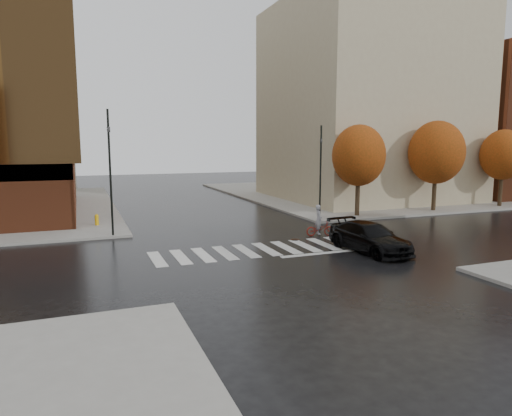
{
  "coord_description": "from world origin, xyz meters",
  "views": [
    {
      "loc": [
        -8.71,
        -20.37,
        5.35
      ],
      "look_at": [
        -0.19,
        1.45,
        2.0
      ],
      "focal_mm": 32.0,
      "sensor_mm": 36.0,
      "label": 1
    }
  ],
  "objects": [
    {
      "name": "fire_hydrant",
      "position": [
        -7.76,
        10.0,
        0.54
      ],
      "size": [
        0.25,
        0.25,
        0.71
      ],
      "color": "yellow",
      "rests_on": "sidewalk_nw"
    },
    {
      "name": "building_ne_tan",
      "position": [
        17.0,
        17.0,
        9.15
      ],
      "size": [
        16.0,
        16.0,
        18.0
      ],
      "primitive_type": "cube",
      "color": "tan",
      "rests_on": "sidewalk_ne"
    },
    {
      "name": "crosswalk",
      "position": [
        0.0,
        0.5,
        0.01
      ],
      "size": [
        12.0,
        3.0,
        0.01
      ],
      "primitive_type": "cube",
      "color": "silver",
      "rests_on": "ground"
    },
    {
      "name": "traffic_light_nw",
      "position": [
        -7.04,
        6.3,
        4.14
      ],
      "size": [
        0.21,
        0.19,
        7.05
      ],
      "rotation": [
        0.0,
        0.0,
        -1.88
      ],
      "color": "black",
      "rests_on": "sidewalk_nw"
    },
    {
      "name": "tree_ne_c",
      "position": [
        24.0,
        7.4,
        4.37
      ],
      "size": [
        3.6,
        3.6,
        6.31
      ],
      "color": "#2E2114",
      "rests_on": "sidewalk_ne"
    },
    {
      "name": "sedan",
      "position": [
        4.59,
        -1.8,
        0.72
      ],
      "size": [
        2.47,
        5.13,
        1.44
      ],
      "primitive_type": "imported",
      "rotation": [
        0.0,
        0.0,
        0.09
      ],
      "color": "black",
      "rests_on": "ground"
    },
    {
      "name": "sidewalk_ne",
      "position": [
        21.0,
        21.0,
        0.07
      ],
      "size": [
        30.0,
        30.0,
        0.15
      ],
      "primitive_type": "cube",
      "color": "gray",
      "rests_on": "ground"
    },
    {
      "name": "ground",
      "position": [
        0.0,
        0.0,
        0.0
      ],
      "size": [
        120.0,
        120.0,
        0.0
      ],
      "primitive_type": "plane",
      "color": "black",
      "rests_on": "ground"
    },
    {
      "name": "tree_ne_a",
      "position": [
        10.0,
        7.4,
        4.46
      ],
      "size": [
        3.8,
        3.8,
        6.5
      ],
      "color": "#2E2114",
      "rests_on": "sidewalk_ne"
    },
    {
      "name": "manhole",
      "position": [
        2.34,
        2.0,
        0.01
      ],
      "size": [
        0.66,
        0.66,
        0.01
      ],
      "primitive_type": "cylinder",
      "rotation": [
        0.0,
        0.0,
        -0.28
      ],
      "color": "#442818",
      "rests_on": "ground"
    },
    {
      "name": "traffic_light_ne",
      "position": [
        6.3,
        6.3,
        3.67
      ],
      "size": [
        0.13,
        0.16,
        6.34
      ],
      "rotation": [
        0.0,
        0.0,
        3.15
      ],
      "color": "black",
      "rests_on": "sidewalk_ne"
    },
    {
      "name": "tree_ne_b",
      "position": [
        17.0,
        7.4,
        4.62
      ],
      "size": [
        4.2,
        4.2,
        6.89
      ],
      "color": "#2E2114",
      "rests_on": "sidewalk_ne"
    },
    {
      "name": "building_nw_far",
      "position": [
        -16.0,
        37.0,
        10.15
      ],
      "size": [
        14.0,
        12.0,
        20.0
      ],
      "primitive_type": "cube",
      "color": "tan",
      "rests_on": "sidewalk_nw"
    },
    {
      "name": "building_ne_brick",
      "position": [
        33.0,
        16.0,
        7.15
      ],
      "size": [
        14.0,
        14.0,
        14.0
      ],
      "primitive_type": "cube",
      "color": "brown",
      "rests_on": "sidewalk_ne"
    },
    {
      "name": "cyclist",
      "position": [
        4.17,
        2.5,
        0.62
      ],
      "size": [
        1.69,
        0.91,
        1.82
      ],
      "rotation": [
        0.0,
        0.0,
        1.34
      ],
      "color": "maroon",
      "rests_on": "ground"
    }
  ]
}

